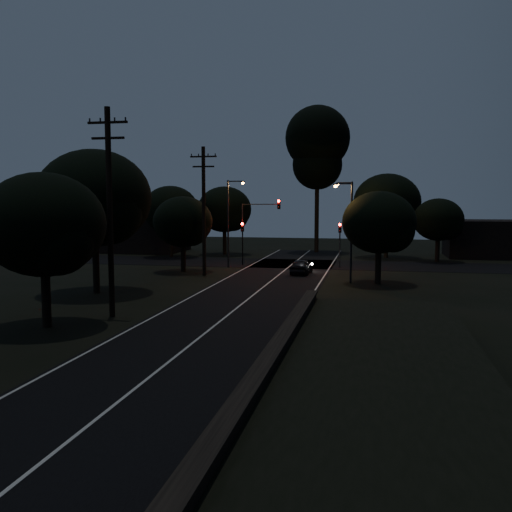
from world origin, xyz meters
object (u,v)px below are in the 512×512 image
at_px(streetlight_a, 230,217).
at_px(signal_mast, 260,220).
at_px(utility_pole_far, 204,209).
at_px(car, 301,266).
at_px(signal_left, 242,235).
at_px(signal_right, 340,237).
at_px(streetlight_c, 349,225).
at_px(streetlight_b, 350,216).
at_px(tall_pine, 317,147).
at_px(utility_pole_mid, 110,209).

bearing_deg(streetlight_a, signal_mast, 39.77).
relative_size(utility_pole_far, car, 2.78).
height_order(signal_left, signal_right, same).
bearing_deg(car, streetlight_c, 135.17).
relative_size(signal_left, signal_right, 1.00).
distance_m(signal_mast, streetlight_b, 9.15).
height_order(signal_right, car, signal_right).
height_order(utility_pole_far, streetlight_b, utility_pole_far).
height_order(utility_pole_far, tall_pine, tall_pine).
bearing_deg(car, tall_pine, -84.81).
bearing_deg(car, signal_left, -37.55).
bearing_deg(car, signal_right, -114.64).
bearing_deg(car, streetlight_a, -23.01).
bearing_deg(streetlight_b, car, -110.71).
relative_size(utility_pole_far, signal_right, 2.56).
height_order(signal_mast, streetlight_c, streetlight_c).
distance_m(signal_right, car, 6.53).
bearing_deg(signal_right, streetlight_b, 80.00).
height_order(streetlight_b, streetlight_c, streetlight_b).
distance_m(tall_pine, car, 23.62).
relative_size(utility_pole_far, streetlight_a, 1.31).
distance_m(tall_pine, signal_right, 18.18).
xyz_separation_m(utility_pole_far, streetlight_b, (11.31, 12.00, -0.85)).
distance_m(signal_right, streetlight_a, 10.26).
relative_size(signal_mast, car, 1.66).
bearing_deg(signal_left, car, -40.68).
bearing_deg(streetlight_b, signal_left, -157.95).
bearing_deg(streetlight_a, signal_left, 70.41).
distance_m(streetlight_a, car, 8.80).
bearing_deg(streetlight_c, streetlight_a, 144.31).
height_order(utility_pole_mid, utility_pole_far, utility_pole_mid).
xyz_separation_m(utility_pole_mid, car, (7.73, 19.54, -5.10)).
bearing_deg(signal_right, tall_pine, 103.49).
xyz_separation_m(streetlight_a, streetlight_c, (11.14, -8.00, -0.29)).
relative_size(tall_pine, streetlight_b, 2.15).
bearing_deg(signal_right, utility_pole_mid, -112.99).
height_order(signal_right, streetlight_b, streetlight_b).
relative_size(utility_pole_far, signal_mast, 1.68).
height_order(utility_pole_far, signal_mast, utility_pole_far).
bearing_deg(utility_pole_far, tall_pine, 73.07).
bearing_deg(utility_pole_mid, tall_pine, 80.07).
distance_m(signal_left, signal_right, 9.20).
relative_size(utility_pole_far, streetlight_c, 1.40).
bearing_deg(utility_pole_far, streetlight_b, 46.70).
xyz_separation_m(utility_pole_far, signal_left, (1.40, 7.99, -2.65)).
xyz_separation_m(signal_mast, streetlight_a, (-2.39, -1.99, 0.30)).
bearing_deg(streetlight_a, utility_pole_far, -96.59).
bearing_deg(streetlight_b, utility_pole_far, -133.30).
height_order(signal_left, streetlight_a, streetlight_a).
distance_m(signal_left, car, 8.63).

